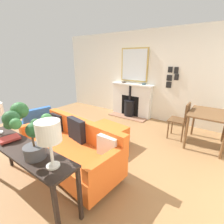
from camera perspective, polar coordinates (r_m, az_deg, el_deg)
The scene contains 16 objects.
ground_plane at distance 3.63m, azimuth -8.43°, elevation -11.85°, with size 4.96×5.89×0.01m, color olive.
wall_left at distance 5.23m, azimuth 10.24°, elevation 12.58°, with size 0.12×5.89×2.61m, color silver.
fireplace at distance 5.29m, azimuth 6.80°, elevation 3.69°, with size 0.55×1.40×1.06m.
mirror_over_mantel at distance 5.22m, azimuth 7.91°, elevation 16.21°, with size 0.04×0.91×1.00m.
mantel_bowl_near at distance 5.34m, azimuth 4.11°, elevation 10.57°, with size 0.14×0.14×0.04m.
mantel_bowl_far at distance 5.02m, azimuth 11.20°, elevation 9.78°, with size 0.12×0.12×0.04m.
sofa at distance 2.92m, azimuth -14.49°, elevation -12.32°, with size 0.99×2.01×0.83m.
ottoman at distance 3.57m, azimuth -1.82°, elevation -7.57°, with size 0.73×0.86×0.41m.
armchair_accent at distance 4.14m, azimuth -25.44°, elevation -2.97°, with size 0.76×0.69×0.78m.
console_table at distance 2.43m, azimuth -29.38°, elevation -12.50°, with size 0.36×1.80×0.75m.
table_lamp_far_end at distance 1.68m, azimuth -21.55°, elevation -6.99°, with size 0.24×0.24×0.51m.
potted_plant at distance 1.94m, azimuth -27.36°, elevation -5.45°, with size 0.48×0.41×0.63m.
book_stack at distance 2.62m, azimuth -32.61°, elevation -8.06°, with size 0.27×0.22×0.05m.
dining_table at distance 3.92m, azimuth 31.13°, elevation -1.79°, with size 0.92×0.74×0.75m.
dining_chair_near_fireplace at distance 4.01m, azimuth 23.68°, elevation -1.98°, with size 0.41×0.41×0.88m.
photo_gallery_row at distance 4.83m, azimuth 20.48°, elevation 11.71°, with size 0.02×0.32×0.58m.
Camera 1 is at (2.23, 2.21, 1.82)m, focal length 25.75 mm.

